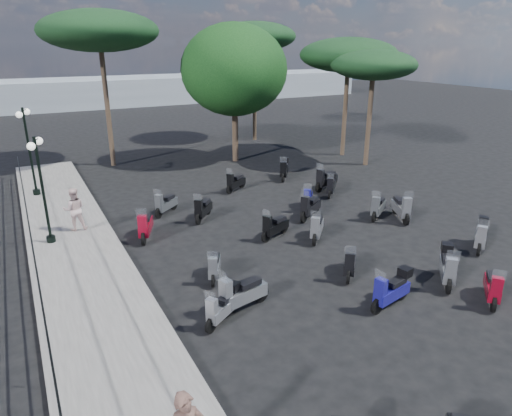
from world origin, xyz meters
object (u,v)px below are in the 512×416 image
scooter_20 (481,236)px  pine_2 (99,31)px  lamp_post_2 (29,146)px  scooter_8 (350,263)px  scooter_10 (275,227)px  lamp_post_1 (42,184)px  scooter_21 (378,207)px  scooter_14 (447,267)px  broadleaf_tree (234,70)px  scooter_28 (284,170)px  pine_3 (374,65)px  scooter_23 (326,180)px  scooter_27 (331,186)px  pedestrian_far (74,209)px  scooter_11 (166,204)px  scooter_2 (223,307)px  scooter_16 (310,207)px  scooter_26 (401,208)px  scooter_19 (493,288)px  pine_0 (255,37)px  scooter_4 (203,209)px  scooter_15 (317,228)px  scooter_17 (235,183)px  scooter_22 (308,199)px  scooter_3 (241,294)px  scooter_9 (214,267)px  scooter_13 (391,290)px  pine_1 (349,55)px

scooter_20 → pine_2: (-8.99, 17.95, 6.94)m
lamp_post_2 → scooter_8: (8.10, -12.96, -2.02)m
scooter_10 → lamp_post_1: bearing=43.5°
lamp_post_1 → scooter_21: (12.26, -3.38, -1.86)m
scooter_14 → broadleaf_tree: (0.91, 16.69, 4.86)m
scooter_28 → pine_3: bearing=-140.0°
scooter_23 → scooter_27: bearing=139.9°
pedestrian_far → scooter_10: pedestrian_far is taller
scooter_11 → scooter_20: 12.24m
scooter_2 → scooter_21: (8.76, 3.86, 0.02)m
scooter_14 → scooter_21: size_ratio=0.96×
scooter_16 → scooter_26: size_ratio=0.91×
scooter_19 → scooter_23: bearing=-52.9°
scooter_20 → pine_0: bearing=-40.1°
scooter_10 → scooter_11: (-2.82, 4.34, -0.00)m
scooter_4 → pine_3: pine_3 is taller
lamp_post_2 → pine_2: (4.43, 4.39, 4.99)m
scooter_4 → scooter_10: scooter_4 is taller
scooter_23 → pine_2: bearing=19.5°
scooter_15 → broadleaf_tree: broadleaf_tree is taller
scooter_14 → pine_3: (7.35, 12.18, 5.16)m
lamp_post_1 → pine_3: size_ratio=0.58×
scooter_17 → scooter_23: 4.47m
scooter_22 → pine_3: bearing=-109.2°
scooter_3 → scooter_22: scooter_3 is taller
scooter_15 → scooter_28: size_ratio=0.92×
pine_0 → scooter_28: bearing=-109.2°
scooter_2 → scooter_26: 10.00m
scooter_27 → scooter_4: bearing=44.7°
scooter_4 → scooter_28: (6.05, 3.51, 0.06)m
scooter_10 → scooter_15: 1.55m
lamp_post_2 → scooter_2: size_ratio=3.08×
scooter_9 → scooter_15: size_ratio=1.02×
scooter_2 → scooter_10: bearing=-76.6°
scooter_2 → scooter_15: (5.23, 3.22, 0.02)m
scooter_15 → scooter_19: (1.83, -5.88, -0.02)m
scooter_8 → scooter_9: bearing=16.8°
scooter_26 → scooter_28: size_ratio=1.15×
scooter_19 → scooter_23: 10.88m
lamp_post_1 → scooter_17: lamp_post_1 is taller
scooter_8 → scooter_3: bearing=44.9°
scooter_22 → scooter_27: scooter_22 is taller
scooter_9 → scooter_27: size_ratio=1.10×
scooter_8 → scooter_17: size_ratio=0.90×
scooter_13 → lamp_post_1: bearing=30.4°
scooter_4 → scooter_13: scooter_13 is taller
pine_0 → scooter_17: bearing=-122.2°
pine_1 → scooter_4: bearing=-152.1°
scooter_3 → scooter_15: scooter_3 is taller
pine_2 → scooter_27: bearing=-52.8°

